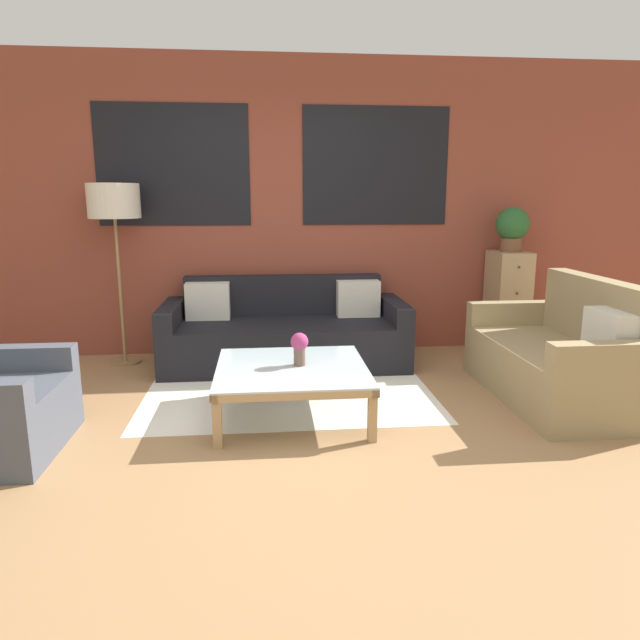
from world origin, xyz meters
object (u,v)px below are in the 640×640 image
Objects in this scene: floor_lamp at (114,207)px; drawer_cabinet at (507,302)px; coffee_table at (292,373)px; flower_vase at (299,346)px; couch_dark at (285,334)px; settee_vintage at (559,359)px; potted_plant at (512,227)px.

drawer_cabinet is at bearing 0.75° from floor_lamp.
flower_vase is at bearing 20.99° from coffee_table.
coffee_table is 2.68m from drawer_cabinet.
drawer_cabinet reaches higher than couch_dark.
potted_plant is at bearing 83.31° from settee_vintage.
floor_lamp reaches higher than flower_vase.
drawer_cabinet is at bearing 83.31° from settee_vintage.
settee_vintage is (2.04, -1.15, 0.03)m from couch_dark.
potted_plant is at bearing 5.26° from couch_dark.
flower_vase is (0.06, -1.30, 0.22)m from couch_dark.
drawer_cabinet is 0.74m from potted_plant.
couch_dark reaches higher than flower_vase.
flower_vase is at bearing -145.01° from drawer_cabinet.
settee_vintage reaches higher than flower_vase.
drawer_cabinet is (0.16, 1.35, 0.19)m from settee_vintage.
potted_plant reaches higher than coffee_table.
floor_lamp is 3.85× the size of potted_plant.
coffee_table is at bearing -145.32° from potted_plant.
drawer_cabinet is 4.30× the size of flower_vase.
floor_lamp is (-1.48, 1.47, 1.11)m from coffee_table.
floor_lamp is at bearing 136.71° from flower_vase.
couch_dark is 9.44× the size of flower_vase.
settee_vintage is 1.99m from flower_vase.
couch_dark is at bearing 150.53° from settee_vintage.
floor_lamp reaches higher than couch_dark.
coffee_table is at bearing -90.05° from couch_dark.
coffee_table is 0.64× the size of floor_lamp.
coffee_table is 0.19m from flower_vase.
flower_vase is at bearing -87.55° from couch_dark.
settee_vintage is at bearing 4.68° from coffee_table.
couch_dark is 2.22m from drawer_cabinet.
coffee_table is 2.37m from floor_lamp.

